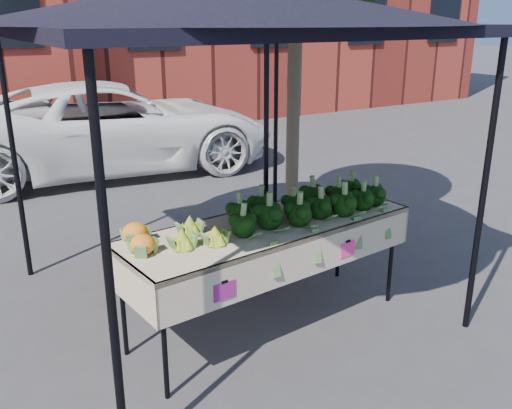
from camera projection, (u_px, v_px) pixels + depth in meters
The scene contains 8 objects.
ground at pixel (266, 334), 4.49m from camera, with size 90.00×90.00×0.00m, color #363639.
table at pixel (269, 276), 4.47m from camera, with size 2.47×1.04×0.90m.
canopy at pixel (226, 151), 4.63m from camera, with size 3.16×3.16×2.74m, color black, non-canonical shape.
broccoli_heap at pixel (305, 200), 4.49m from camera, with size 1.53×0.56×0.24m, color black.
romanesco_cluster at pixel (192, 229), 3.96m from camera, with size 0.42×0.46×0.19m, color #9EAE24.
cauliflower_pair at pixel (139, 237), 3.85m from camera, with size 0.22×0.42×0.17m, color orange.
vehicle at pixel (103, 4), 8.49m from camera, with size 2.43×1.46×5.26m, color white.
street_tree at pixel (294, 64), 5.60m from camera, with size 2.02×2.02×3.97m, color #1E4C14, non-canonical shape.
Camera 1 is at (-2.10, -3.31, 2.42)m, focal length 38.95 mm.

